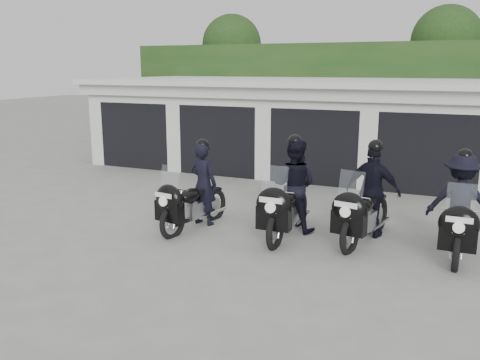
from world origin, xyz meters
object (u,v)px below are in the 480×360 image
at_px(police_bike_c, 369,197).
at_px(police_bike_a, 195,193).
at_px(police_bike_d, 460,208).
at_px(police_bike_b, 291,192).

bearing_deg(police_bike_c, police_bike_a, -157.42).
bearing_deg(police_bike_a, police_bike_c, 20.88).
relative_size(police_bike_a, police_bike_d, 0.98).
bearing_deg(police_bike_a, police_bike_d, 16.45).
height_order(police_bike_a, police_bike_d, police_bike_d).
distance_m(police_bike_a, police_bike_c, 3.60).
bearing_deg(police_bike_d, police_bike_b, -176.01).
bearing_deg(police_bike_b, police_bike_d, 3.73).
height_order(police_bike_a, police_bike_c, police_bike_c).
height_order(police_bike_b, police_bike_c, police_bike_b).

